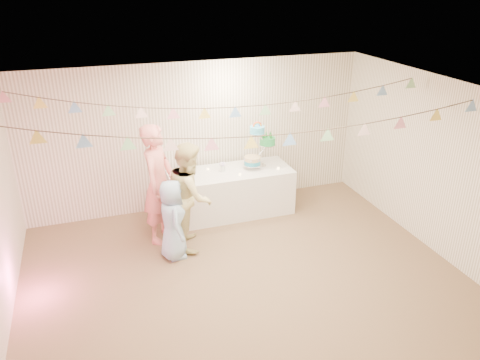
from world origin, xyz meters
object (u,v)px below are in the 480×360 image
object	(u,v)px
person_adult_a	(159,184)
person_child	(172,220)
table	(231,192)
cake_stand	(259,148)
person_adult_b	(190,195)

from	to	relation	value
person_adult_a	person_child	world-z (taller)	person_adult_a
table	cake_stand	bearing A→B (deg)	5.19
cake_stand	person_child	size ratio (longest dim) A/B	0.62
table	person_child	xyz separation A→B (m)	(-1.23, -1.08, 0.22)
cake_stand	person_child	bearing A→B (deg)	-147.70
table	person_adult_b	world-z (taller)	person_adult_b
person_child	cake_stand	bearing A→B (deg)	-60.11
cake_stand	person_adult_b	size ratio (longest dim) A/B	0.46
cake_stand	person_adult_a	world-z (taller)	person_adult_a
person_adult_b	person_child	xyz separation A→B (m)	(-0.34, -0.28, -0.22)
person_child	table	bearing A→B (deg)	-51.27
table	person_child	world-z (taller)	person_child
cake_stand	person_adult_a	distance (m)	1.95
person_child	person_adult_b	bearing A→B (deg)	-53.61
cake_stand	person_adult_a	bearing A→B (deg)	-163.92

